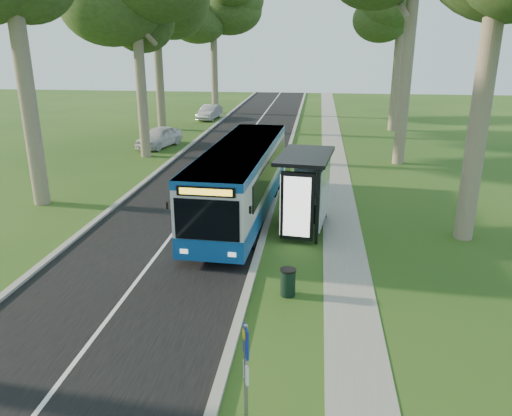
{
  "coord_description": "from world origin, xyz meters",
  "views": [
    {
      "loc": [
        1.87,
        -12.36,
        7.11
      ],
      "look_at": [
        -0.12,
        3.82,
        1.6
      ],
      "focal_mm": 35.0,
      "sensor_mm": 36.0,
      "label": 1
    }
  ],
  "objects_px": {
    "litter_bin": "(288,282)",
    "bus": "(241,180)",
    "car_white": "(159,137)",
    "car_silver": "(210,112)",
    "bus_stop_sign": "(246,367)",
    "bus_shelter": "(308,180)"
  },
  "relations": [
    {
      "from": "litter_bin",
      "to": "bus",
      "type": "bearing_deg",
      "value": 109.31
    },
    {
      "from": "car_white",
      "to": "car_silver",
      "type": "xyz_separation_m",
      "value": [
        0.79,
        12.98,
        -0.04
      ]
    },
    {
      "from": "bus_stop_sign",
      "to": "car_white",
      "type": "xyz_separation_m",
      "value": [
        -9.8,
        25.83,
        -0.77
      ]
    },
    {
      "from": "car_silver",
      "to": "litter_bin",
      "type": "bearing_deg",
      "value": -68.69
    },
    {
      "from": "litter_bin",
      "to": "car_white",
      "type": "height_order",
      "value": "car_white"
    },
    {
      "from": "car_silver",
      "to": "bus_stop_sign",
      "type": "bearing_deg",
      "value": -71.46
    },
    {
      "from": "bus_stop_sign",
      "to": "bus_shelter",
      "type": "relative_size",
      "value": 0.64
    },
    {
      "from": "bus_stop_sign",
      "to": "litter_bin",
      "type": "relative_size",
      "value": 2.83
    },
    {
      "from": "bus_stop_sign",
      "to": "litter_bin",
      "type": "bearing_deg",
      "value": 65.43
    },
    {
      "from": "litter_bin",
      "to": "car_white",
      "type": "xyz_separation_m",
      "value": [
        -10.24,
        20.31,
        0.28
      ]
    },
    {
      "from": "bus_shelter",
      "to": "car_white",
      "type": "xyz_separation_m",
      "value": [
        -10.65,
        15.25,
        -1.43
      ]
    },
    {
      "from": "bus",
      "to": "bus_shelter",
      "type": "xyz_separation_m",
      "value": [
        2.82,
        -1.78,
        0.59
      ]
    },
    {
      "from": "car_silver",
      "to": "car_white",
      "type": "bearing_deg",
      "value": -88.01
    },
    {
      "from": "litter_bin",
      "to": "car_white",
      "type": "distance_m",
      "value": 22.75
    },
    {
      "from": "bus_shelter",
      "to": "car_silver",
      "type": "bearing_deg",
      "value": 116.27
    },
    {
      "from": "bus",
      "to": "car_white",
      "type": "xyz_separation_m",
      "value": [
        -7.84,
        13.47,
        -0.84
      ]
    },
    {
      "from": "litter_bin",
      "to": "car_silver",
      "type": "xyz_separation_m",
      "value": [
        -9.45,
        33.29,
        0.24
      ]
    },
    {
      "from": "bus_stop_sign",
      "to": "litter_bin",
      "type": "height_order",
      "value": "bus_stop_sign"
    },
    {
      "from": "bus",
      "to": "car_white",
      "type": "height_order",
      "value": "bus"
    },
    {
      "from": "bus",
      "to": "car_white",
      "type": "relative_size",
      "value": 2.73
    },
    {
      "from": "bus",
      "to": "bus_shelter",
      "type": "height_order",
      "value": "bus_shelter"
    },
    {
      "from": "car_white",
      "to": "car_silver",
      "type": "bearing_deg",
      "value": 101.3
    }
  ]
}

